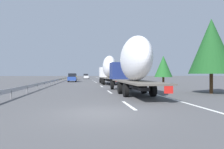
% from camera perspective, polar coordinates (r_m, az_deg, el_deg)
% --- Properties ---
extents(ground_plane, '(260.00, 260.00, 0.00)m').
position_cam_1_polar(ground_plane, '(49.07, -7.28, -1.92)').
color(ground_plane, '#4C4C4F').
extents(lane_stripe_0, '(3.20, 0.20, 0.01)m').
position_cam_1_polar(lane_stripe_0, '(11.46, 4.83, -8.83)').
color(lane_stripe_0, white).
rests_on(lane_stripe_0, ground_plane).
extents(lane_stripe_1, '(3.20, 0.20, 0.01)m').
position_cam_1_polar(lane_stripe_1, '(19.72, -0.71, -5.04)').
color(lane_stripe_1, white).
rests_on(lane_stripe_1, ground_plane).
extents(lane_stripe_2, '(3.20, 0.20, 0.01)m').
position_cam_1_polar(lane_stripe_2, '(28.55, -3.03, -3.43)').
color(lane_stripe_2, white).
rests_on(lane_stripe_2, ground_plane).
extents(lane_stripe_3, '(3.20, 0.20, 0.01)m').
position_cam_1_polar(lane_stripe_3, '(41.77, -4.66, -2.28)').
color(lane_stripe_3, white).
rests_on(lane_stripe_3, ground_plane).
extents(lane_stripe_4, '(3.20, 0.20, 0.01)m').
position_cam_1_polar(lane_stripe_4, '(47.18, -5.06, -2.00)').
color(lane_stripe_4, white).
rests_on(lane_stripe_4, ground_plane).
extents(lane_stripe_5, '(3.20, 0.20, 0.01)m').
position_cam_1_polar(lane_stripe_5, '(56.70, -5.58, -1.64)').
color(lane_stripe_5, white).
rests_on(lane_stripe_5, ground_plane).
extents(lane_stripe_6, '(3.20, 0.20, 0.01)m').
position_cam_1_polar(lane_stripe_6, '(75.58, -6.22, -1.18)').
color(lane_stripe_6, white).
rests_on(lane_stripe_6, ground_plane).
extents(lane_stripe_7, '(3.20, 0.20, 0.01)m').
position_cam_1_polar(lane_stripe_7, '(86.25, -6.46, -1.02)').
color(lane_stripe_7, white).
rests_on(lane_stripe_7, ground_plane).
extents(edge_line_right, '(110.00, 0.20, 0.01)m').
position_cam_1_polar(edge_line_right, '(54.42, -1.56, -1.71)').
color(edge_line_right, white).
rests_on(edge_line_right, ground_plane).
extents(truck_lead, '(12.16, 2.55, 4.90)m').
position_cam_1_polar(truck_lead, '(35.02, -1.02, 1.62)').
color(truck_lead, silver).
rests_on(truck_lead, ground_plane).
extents(truck_trailing, '(14.05, 2.55, 4.98)m').
position_cam_1_polar(truck_trailing, '(18.07, 5.77, 3.16)').
color(truck_trailing, navy).
rests_on(truck_trailing, ground_plane).
extents(car_blue_sedan, '(4.60, 1.86, 1.92)m').
position_cam_1_polar(car_blue_sedan, '(45.63, -11.41, -0.88)').
color(car_blue_sedan, '#28479E').
rests_on(car_blue_sedan, ground_plane).
extents(car_white_van, '(4.39, 1.73, 1.80)m').
position_cam_1_polar(car_white_van, '(71.11, -7.52, -0.54)').
color(car_white_van, white).
rests_on(car_white_van, ground_plane).
extents(car_yellow_coupe, '(4.00, 1.82, 1.87)m').
position_cam_1_polar(car_yellow_coupe, '(59.61, -10.99, -0.65)').
color(car_yellow_coupe, gold).
rests_on(car_yellow_coupe, ground_plane).
extents(car_black_suv, '(4.67, 1.81, 1.84)m').
position_cam_1_polar(car_black_suv, '(87.71, -7.70, -0.39)').
color(car_black_suv, black).
rests_on(car_black_suv, ground_plane).
extents(road_sign, '(0.10, 0.90, 3.05)m').
position_cam_1_polar(road_sign, '(52.40, 0.02, 0.53)').
color(road_sign, gray).
rests_on(road_sign, ground_plane).
extents(tree_0, '(3.99, 3.99, 6.85)m').
position_cam_1_polar(tree_0, '(20.29, 26.77, 7.31)').
color(tree_0, '#472D19').
rests_on(tree_0, ground_plane).
extents(tree_1, '(3.08, 3.08, 6.88)m').
position_cam_1_polar(tree_1, '(84.13, 1.28, 1.92)').
color(tree_1, '#472D19').
rests_on(tree_1, ground_plane).
extents(tree_2, '(3.16, 3.16, 5.04)m').
position_cam_1_polar(tree_2, '(36.24, 14.62, 2.28)').
color(tree_2, '#472D19').
rests_on(tree_2, ground_plane).
extents(guardrail_median, '(94.00, 0.10, 0.76)m').
position_cam_1_polar(guardrail_median, '(52.31, -13.92, -1.16)').
color(guardrail_median, '#9EA0A5').
rests_on(guardrail_median, ground_plane).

